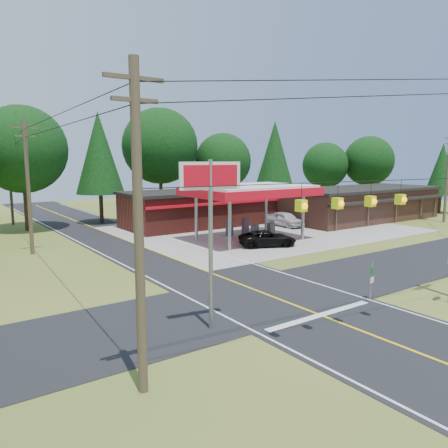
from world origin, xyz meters
TOP-DOWN VIEW (x-y plane):
  - ground at (0.00, 0.00)m, footprint 120.00×120.00m
  - main_highway at (0.00, 0.00)m, footprint 8.00×120.00m
  - cross_road at (0.00, 0.00)m, footprint 70.00×7.00m
  - lane_center_yellow at (0.00, 0.00)m, footprint 0.15×110.00m
  - gas_canopy at (9.00, 13.00)m, footprint 10.60×7.40m
  - convenience_store at (10.00, 22.98)m, footprint 16.40×7.55m
  - strip_building at (28.00, 15.98)m, footprint 20.40×8.75m
  - utility_pole_near_left at (-9.50, -5.00)m, footprint 1.80×0.30m
  - utility_pole_far_left at (-8.00, 18.00)m, footprint 1.80×0.30m
  - utility_pole_far_right at (34.00, 9.00)m, footprint 1.80×0.30m
  - utility_pole_north at (-6.50, 35.00)m, footprint 0.30×0.30m
  - overhead_beacons at (-1.00, -6.00)m, footprint 17.04×2.04m
  - treeline_backdrop at (0.82, 24.01)m, footprint 70.27×51.59m
  - suv_car at (8.50, 10.00)m, footprint 6.13×6.13m
  - sedan_car at (17.00, 17.00)m, footprint 4.71×4.71m
  - big_stop_sign at (-5.00, -2.01)m, footprint 2.63×0.56m
  - route_sign_post at (3.80, -3.52)m, footprint 0.40×0.13m

SIDE VIEW (x-z plane):
  - ground at x=0.00m, z-range 0.00..0.00m
  - main_highway at x=0.00m, z-range 0.00..0.02m
  - cross_road at x=0.00m, z-range 0.00..0.03m
  - lane_center_yellow at x=0.00m, z-range 0.02..0.03m
  - suv_car at x=8.50m, z-range 0.00..1.30m
  - sedan_car at x=17.00m, z-range 0.00..1.57m
  - route_sign_post at x=3.80m, z-range 0.18..2.18m
  - strip_building at x=28.00m, z-range 0.01..3.81m
  - convenience_store at x=10.00m, z-range 0.02..3.82m
  - gas_canopy at x=9.00m, z-range 1.83..6.70m
  - utility_pole_north at x=-6.50m, z-range 0.00..9.50m
  - utility_pole_near_left at x=-9.50m, z-range 0.20..10.20m
  - utility_pole_far_left at x=-8.00m, z-range 0.20..10.20m
  - utility_pole_far_right at x=34.00m, z-range 0.20..10.20m
  - big_stop_sign at x=-5.00m, z-range 1.77..8.91m
  - overhead_beacons at x=-1.00m, z-range 5.70..6.73m
  - treeline_backdrop at x=0.82m, z-range 0.84..14.14m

